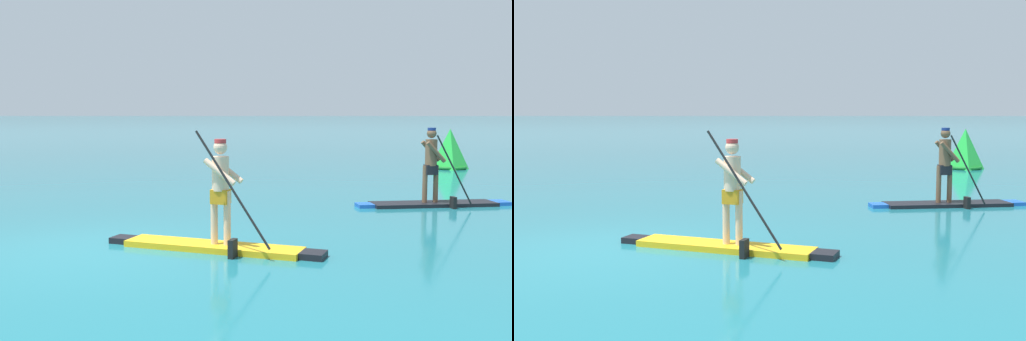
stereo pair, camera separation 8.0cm
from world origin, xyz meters
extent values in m
plane|color=#1E727F|center=(0.00, 0.00, 0.00)|extent=(440.00, 440.00, 0.00)
cube|color=yellow|center=(1.94, 0.06, 0.05)|extent=(2.85, 1.45, 0.10)
cube|color=black|center=(3.44, -0.45, 0.05)|extent=(0.46, 0.49, 0.10)
cube|color=black|center=(0.44, 0.58, 0.05)|extent=(0.44, 0.44, 0.10)
cylinder|color=beige|center=(2.16, -0.01, 0.51)|extent=(0.11, 0.11, 0.83)
cylinder|color=beige|center=(1.96, 0.06, 0.51)|extent=(0.11, 0.11, 0.83)
cube|color=orange|center=(2.06, 0.02, 0.84)|extent=(0.32, 0.29, 0.22)
cylinder|color=beige|center=(2.06, 0.02, 1.19)|extent=(0.26, 0.26, 0.52)
sphere|color=beige|center=(2.06, 0.02, 1.58)|extent=(0.21, 0.21, 0.21)
cylinder|color=red|center=(2.06, 0.02, 1.68)|extent=(0.18, 0.18, 0.06)
cylinder|color=beige|center=(2.16, 0.15, 1.23)|extent=(0.52, 0.27, 0.42)
cylinder|color=beige|center=(2.06, -0.14, 1.23)|extent=(0.52, 0.27, 0.42)
cylinder|color=black|center=(2.27, -0.45, 1.01)|extent=(1.11, 0.43, 1.69)
cube|color=black|center=(2.27, -0.45, 0.12)|extent=(0.14, 0.22, 0.32)
cube|color=black|center=(6.52, 4.50, 0.04)|extent=(2.89, 1.06, 0.08)
cube|color=blue|center=(8.09, 4.72, 0.04)|extent=(0.42, 0.51, 0.08)
cube|color=blue|center=(4.95, 4.27, 0.04)|extent=(0.41, 0.45, 0.08)
cylinder|color=brown|center=(6.57, 4.50, 0.49)|extent=(0.11, 0.11, 0.83)
cylinder|color=brown|center=(6.32, 4.47, 0.49)|extent=(0.11, 0.11, 0.83)
cube|color=black|center=(6.44, 4.48, 0.82)|extent=(0.29, 0.25, 0.22)
cylinder|color=brown|center=(6.44, 4.48, 1.20)|extent=(0.26, 0.26, 0.59)
sphere|color=brown|center=(6.44, 4.48, 1.63)|extent=(0.21, 0.21, 0.21)
cylinder|color=navy|center=(6.44, 4.48, 1.72)|extent=(0.18, 0.18, 0.06)
cylinder|color=brown|center=(6.47, 4.64, 1.22)|extent=(0.47, 0.15, 0.49)
cylinder|color=brown|center=(6.51, 4.34, 1.22)|extent=(0.47, 0.15, 0.49)
cylinder|color=black|center=(6.85, 4.10, 0.85)|extent=(0.84, 0.16, 1.52)
cube|color=black|center=(6.85, 4.10, 0.10)|extent=(0.11, 0.21, 0.32)
pyramid|color=green|center=(9.49, 13.25, 0.73)|extent=(1.07, 1.07, 1.47)
torus|color=#167226|center=(9.49, 13.25, 0.06)|extent=(1.22, 1.22, 0.12)
camera|label=1|loc=(2.74, -9.16, 2.14)|focal=42.90mm
camera|label=2|loc=(2.82, -9.16, 2.14)|focal=42.90mm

